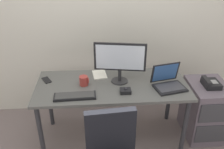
# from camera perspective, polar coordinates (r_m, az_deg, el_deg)

# --- Properties ---
(ground_plane) EXTENTS (8.00, 8.00, 0.00)m
(ground_plane) POSITION_cam_1_polar(r_m,az_deg,el_deg) (3.08, 0.00, -14.15)
(ground_plane) COLOR slate
(back_wall) EXTENTS (6.00, 0.10, 2.80)m
(back_wall) POSITION_cam_1_polar(r_m,az_deg,el_deg) (3.05, -0.99, 15.50)
(back_wall) COLOR beige
(back_wall) RESTS_ON ground
(desk) EXTENTS (1.62, 0.71, 0.73)m
(desk) POSITION_cam_1_polar(r_m,az_deg,el_deg) (2.68, 0.00, -3.71)
(desk) COLOR #51514F
(desk) RESTS_ON ground
(file_cabinet) EXTENTS (0.42, 0.53, 0.67)m
(file_cabinet) POSITION_cam_1_polar(r_m,az_deg,el_deg) (3.12, 20.66, -7.66)
(file_cabinet) COLOR #605561
(file_cabinet) RESTS_ON ground
(desk_phone) EXTENTS (0.17, 0.20, 0.09)m
(desk_phone) POSITION_cam_1_polar(r_m,az_deg,el_deg) (2.91, 21.86, -1.91)
(desk_phone) COLOR black
(desk_phone) RESTS_ON file_cabinet
(monitor_main) EXTENTS (0.54, 0.18, 0.44)m
(monitor_main) POSITION_cam_1_polar(r_m,az_deg,el_deg) (2.57, 1.85, 3.50)
(monitor_main) COLOR #262628
(monitor_main) RESTS_ON desk
(keyboard) EXTENTS (0.41, 0.15, 0.03)m
(keyboard) POSITION_cam_1_polar(r_m,az_deg,el_deg) (2.45, -8.58, -4.94)
(keyboard) COLOR black
(keyboard) RESTS_ON desk
(laptop) EXTENTS (0.36, 0.33, 0.24)m
(laptop) POSITION_cam_1_polar(r_m,az_deg,el_deg) (2.64, 12.86, -1.71)
(laptop) COLOR black
(laptop) RESTS_ON desk
(trackball_mouse) EXTENTS (0.11, 0.09, 0.07)m
(trackball_mouse) POSITION_cam_1_polar(r_m,az_deg,el_deg) (2.49, 3.14, -3.76)
(trackball_mouse) COLOR black
(trackball_mouse) RESTS_ON desk
(coffee_mug) EXTENTS (0.10, 0.09, 0.10)m
(coffee_mug) POSITION_cam_1_polar(r_m,az_deg,el_deg) (2.62, -6.53, -1.45)
(coffee_mug) COLOR #9F342F
(coffee_mug) RESTS_ON desk
(paper_notepad) EXTENTS (0.17, 0.22, 0.01)m
(paper_notepad) POSITION_cam_1_polar(r_m,az_deg,el_deg) (2.82, -2.89, -0.00)
(paper_notepad) COLOR white
(paper_notepad) RESTS_ON desk
(cell_phone) EXTENTS (0.13, 0.16, 0.01)m
(cell_phone) POSITION_cam_1_polar(r_m,az_deg,el_deg) (2.80, -14.90, -1.26)
(cell_phone) COLOR black
(cell_phone) RESTS_ON desk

